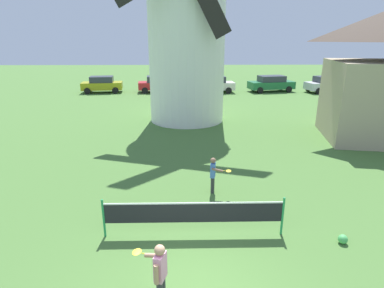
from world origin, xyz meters
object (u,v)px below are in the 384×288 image
at_px(parked_car_red, 158,84).
at_px(player_near, 159,272).
at_px(parked_car_cream, 213,84).
at_px(parked_car_silver, 326,84).
at_px(player_far, 214,173).
at_px(windmill, 186,17).
at_px(parked_car_green, 271,83).
at_px(parked_car_mustard, 102,84).
at_px(tennis_net, 194,213).
at_px(stray_ball, 343,239).

bearing_deg(parked_car_red, player_near, -85.46).
xyz_separation_m(parked_car_cream, parked_car_silver, (11.09, -0.15, -0.00)).
bearing_deg(parked_car_cream, player_far, -94.76).
height_order(windmill, player_near, windmill).
bearing_deg(parked_car_green, parked_car_mustard, -179.39).
relative_size(windmill, tennis_net, 2.64).
xyz_separation_m(parked_car_green, parked_car_silver, (5.27, -0.57, -0.00)).
xyz_separation_m(stray_ball, parked_car_green, (4.48, 24.69, 0.69)).
bearing_deg(player_near, parked_car_mustard, 106.02).
bearing_deg(player_near, stray_ball, 22.43).
relative_size(windmill, player_near, 9.14).
relative_size(windmill, stray_ball, 52.34).
distance_m(parked_car_red, parked_car_cream, 5.36).
xyz_separation_m(windmill, player_near, (-0.63, -15.19, -5.48)).
bearing_deg(windmill, stray_ball, -73.41).
distance_m(player_far, parked_car_green, 22.99).
bearing_deg(parked_car_green, parked_car_red, -179.90).
bearing_deg(parked_car_mustard, parked_car_silver, -1.03).
distance_m(parked_car_red, parked_car_green, 11.17).
xyz_separation_m(tennis_net, parked_car_green, (8.34, 24.24, 0.13)).
height_order(player_far, parked_car_mustard, parked_car_mustard).
height_order(parked_car_mustard, parked_car_red, same).
xyz_separation_m(player_near, parked_car_red, (-2.11, 26.56, 0.02)).
relative_size(windmill, parked_car_red, 3.16).
distance_m(windmill, parked_car_green, 15.19).
xyz_separation_m(tennis_net, player_far, (0.74, 2.54, 0.03)).
height_order(stray_ball, parked_car_cream, parked_car_cream).
bearing_deg(parked_car_silver, parked_car_green, 173.79).
distance_m(tennis_net, parked_car_green, 25.64).
xyz_separation_m(tennis_net, stray_ball, (3.86, -0.45, -0.56)).
xyz_separation_m(parked_car_mustard, parked_car_cream, (10.82, -0.25, 0.00)).
distance_m(player_near, parked_car_red, 26.64).
bearing_deg(stray_ball, player_near, -157.57).
bearing_deg(tennis_net, parked_car_red, 96.67).
bearing_deg(parked_car_silver, parked_car_mustard, 178.97).
relative_size(player_far, stray_ball, 5.19).
xyz_separation_m(player_near, stray_ball, (4.59, 1.89, -0.67)).
height_order(windmill, player_far, windmill).
relative_size(tennis_net, parked_car_mustard, 1.20).
bearing_deg(parked_car_mustard, player_near, -73.98).
bearing_deg(parked_car_red, tennis_net, -83.33).
xyz_separation_m(windmill, parked_car_cream, (2.61, 10.97, -5.46)).
height_order(windmill, parked_car_red, windmill).
bearing_deg(stray_ball, tennis_net, 173.42).
bearing_deg(tennis_net, parked_car_mustard, 109.04).
xyz_separation_m(stray_ball, parked_car_silver, (9.74, 24.11, 0.69)).
relative_size(parked_car_cream, parked_car_silver, 1.00).
xyz_separation_m(player_near, player_far, (1.47, 4.88, -0.07)).
bearing_deg(parked_car_silver, parked_car_red, 178.07).
relative_size(tennis_net, parked_car_green, 1.04).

